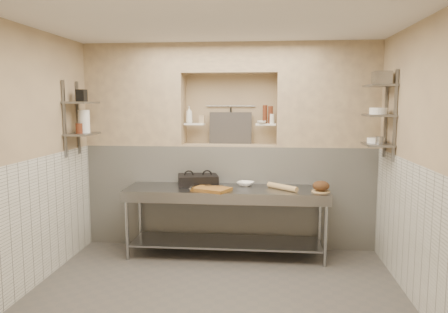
# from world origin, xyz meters

# --- Properties ---
(floor) EXTENTS (4.00, 3.90, 0.10)m
(floor) POSITION_xyz_m (0.00, 0.00, -0.05)
(floor) COLOR #504B47
(floor) RESTS_ON ground
(ceiling) EXTENTS (4.00, 3.90, 0.10)m
(ceiling) POSITION_xyz_m (0.00, 0.00, 2.85)
(ceiling) COLOR silver
(ceiling) RESTS_ON ground
(wall_left) EXTENTS (0.10, 3.90, 2.80)m
(wall_left) POSITION_xyz_m (-2.05, 0.00, 1.40)
(wall_left) COLOR tan
(wall_left) RESTS_ON ground
(wall_right) EXTENTS (0.10, 3.90, 2.80)m
(wall_right) POSITION_xyz_m (2.05, 0.00, 1.40)
(wall_right) COLOR tan
(wall_right) RESTS_ON ground
(wall_back) EXTENTS (4.00, 0.10, 2.80)m
(wall_back) POSITION_xyz_m (0.00, 2.00, 1.40)
(wall_back) COLOR tan
(wall_back) RESTS_ON ground
(wall_front) EXTENTS (4.00, 0.10, 2.80)m
(wall_front) POSITION_xyz_m (0.00, -2.00, 1.40)
(wall_front) COLOR tan
(wall_front) RESTS_ON ground
(backwall_lower) EXTENTS (4.00, 0.40, 1.40)m
(backwall_lower) POSITION_xyz_m (0.00, 1.75, 0.70)
(backwall_lower) COLOR silver
(backwall_lower) RESTS_ON floor
(alcove_sill) EXTENTS (1.30, 0.40, 0.02)m
(alcove_sill) POSITION_xyz_m (0.00, 1.75, 1.41)
(alcove_sill) COLOR tan
(alcove_sill) RESTS_ON backwall_lower
(backwall_pillar_left) EXTENTS (1.35, 0.40, 1.40)m
(backwall_pillar_left) POSITION_xyz_m (-1.33, 1.75, 2.10)
(backwall_pillar_left) COLOR tan
(backwall_pillar_left) RESTS_ON backwall_lower
(backwall_pillar_right) EXTENTS (1.35, 0.40, 1.40)m
(backwall_pillar_right) POSITION_xyz_m (1.33, 1.75, 2.10)
(backwall_pillar_right) COLOR tan
(backwall_pillar_right) RESTS_ON backwall_lower
(backwall_header) EXTENTS (1.30, 0.40, 0.40)m
(backwall_header) POSITION_xyz_m (0.00, 1.75, 2.60)
(backwall_header) COLOR tan
(backwall_header) RESTS_ON backwall_lower
(wainscot_left) EXTENTS (0.02, 3.90, 1.40)m
(wainscot_left) POSITION_xyz_m (-1.99, 0.00, 0.70)
(wainscot_left) COLOR silver
(wainscot_left) RESTS_ON floor
(wainscot_right) EXTENTS (0.02, 3.90, 1.40)m
(wainscot_right) POSITION_xyz_m (1.99, 0.00, 0.70)
(wainscot_right) COLOR silver
(wainscot_right) RESTS_ON floor
(alcove_shelf_left) EXTENTS (0.28, 0.16, 0.02)m
(alcove_shelf_left) POSITION_xyz_m (-0.50, 1.75, 1.70)
(alcove_shelf_left) COLOR white
(alcove_shelf_left) RESTS_ON backwall_lower
(alcove_shelf_right) EXTENTS (0.28, 0.16, 0.02)m
(alcove_shelf_right) POSITION_xyz_m (0.50, 1.75, 1.70)
(alcove_shelf_right) COLOR white
(alcove_shelf_right) RESTS_ON backwall_lower
(utensil_rail) EXTENTS (0.70, 0.02, 0.02)m
(utensil_rail) POSITION_xyz_m (0.00, 1.92, 1.95)
(utensil_rail) COLOR gray
(utensil_rail) RESTS_ON wall_back
(hanging_steel) EXTENTS (0.02, 0.02, 0.30)m
(hanging_steel) POSITION_xyz_m (0.00, 1.90, 1.78)
(hanging_steel) COLOR black
(hanging_steel) RESTS_ON utensil_rail
(splash_panel) EXTENTS (0.60, 0.08, 0.45)m
(splash_panel) POSITION_xyz_m (0.00, 1.85, 1.64)
(splash_panel) COLOR #383330
(splash_panel) RESTS_ON alcove_sill
(shelf_rail_left_a) EXTENTS (0.03, 0.03, 0.95)m
(shelf_rail_left_a) POSITION_xyz_m (-1.98, 1.25, 1.80)
(shelf_rail_left_a) COLOR slate
(shelf_rail_left_a) RESTS_ON wall_left
(shelf_rail_left_b) EXTENTS (0.03, 0.03, 0.95)m
(shelf_rail_left_b) POSITION_xyz_m (-1.98, 0.85, 1.80)
(shelf_rail_left_b) COLOR slate
(shelf_rail_left_b) RESTS_ON wall_left
(wall_shelf_left_lower) EXTENTS (0.30, 0.50, 0.02)m
(wall_shelf_left_lower) POSITION_xyz_m (-1.84, 1.05, 1.60)
(wall_shelf_left_lower) COLOR slate
(wall_shelf_left_lower) RESTS_ON wall_left
(wall_shelf_left_upper) EXTENTS (0.30, 0.50, 0.03)m
(wall_shelf_left_upper) POSITION_xyz_m (-1.84, 1.05, 2.00)
(wall_shelf_left_upper) COLOR slate
(wall_shelf_left_upper) RESTS_ON wall_left
(shelf_rail_right_a) EXTENTS (0.03, 0.03, 1.05)m
(shelf_rail_right_a) POSITION_xyz_m (1.98, 1.25, 1.85)
(shelf_rail_right_a) COLOR slate
(shelf_rail_right_a) RESTS_ON wall_right
(shelf_rail_right_b) EXTENTS (0.03, 0.03, 1.05)m
(shelf_rail_right_b) POSITION_xyz_m (1.98, 0.85, 1.85)
(shelf_rail_right_b) COLOR slate
(shelf_rail_right_b) RESTS_ON wall_right
(wall_shelf_right_lower) EXTENTS (0.30, 0.50, 0.02)m
(wall_shelf_right_lower) POSITION_xyz_m (1.84, 1.05, 1.50)
(wall_shelf_right_lower) COLOR slate
(wall_shelf_right_lower) RESTS_ON wall_right
(wall_shelf_right_mid) EXTENTS (0.30, 0.50, 0.02)m
(wall_shelf_right_mid) POSITION_xyz_m (1.84, 1.05, 1.85)
(wall_shelf_right_mid) COLOR slate
(wall_shelf_right_mid) RESTS_ON wall_right
(wall_shelf_right_upper) EXTENTS (0.30, 0.50, 0.03)m
(wall_shelf_right_upper) POSITION_xyz_m (1.84, 1.05, 2.20)
(wall_shelf_right_upper) COLOR slate
(wall_shelf_right_upper) RESTS_ON wall_right
(prep_table) EXTENTS (2.60, 0.70, 0.90)m
(prep_table) POSITION_xyz_m (0.00, 1.18, 0.64)
(prep_table) COLOR gray
(prep_table) RESTS_ON floor
(panini_press) EXTENTS (0.59, 0.48, 0.14)m
(panini_press) POSITION_xyz_m (-0.39, 1.35, 0.97)
(panini_press) COLOR black
(panini_press) RESTS_ON prep_table
(cutting_board) EXTENTS (0.53, 0.46, 0.04)m
(cutting_board) POSITION_xyz_m (-0.17, 1.02, 0.92)
(cutting_board) COLOR brown
(cutting_board) RESTS_ON prep_table
(knife_blade) EXTENTS (0.24, 0.05, 0.01)m
(knife_blade) POSITION_xyz_m (-0.15, 1.13, 0.95)
(knife_blade) COLOR gray
(knife_blade) RESTS_ON cutting_board
(tongs) EXTENTS (0.03, 0.28, 0.03)m
(tongs) POSITION_xyz_m (-0.41, 0.97, 0.96)
(tongs) COLOR gray
(tongs) RESTS_ON cutting_board
(mixing_bowl) EXTENTS (0.28, 0.28, 0.05)m
(mixing_bowl) POSITION_xyz_m (0.24, 1.39, 0.93)
(mixing_bowl) COLOR white
(mixing_bowl) RESTS_ON prep_table
(rolling_pin) EXTENTS (0.39, 0.37, 0.07)m
(rolling_pin) POSITION_xyz_m (0.72, 1.16, 0.94)
(rolling_pin) COLOR tan
(rolling_pin) RESTS_ON prep_table
(bread_board) EXTENTS (0.23, 0.23, 0.01)m
(bread_board) POSITION_xyz_m (1.19, 1.08, 0.91)
(bread_board) COLOR tan
(bread_board) RESTS_ON prep_table
(bread_loaf) EXTENTS (0.21, 0.21, 0.13)m
(bread_loaf) POSITION_xyz_m (1.19, 1.08, 0.98)
(bread_loaf) COLOR #4C2D19
(bread_loaf) RESTS_ON bread_board
(bottle_soap) EXTENTS (0.10, 0.10, 0.24)m
(bottle_soap) POSITION_xyz_m (-0.57, 1.72, 1.83)
(bottle_soap) COLOR white
(bottle_soap) RESTS_ON alcove_shelf_left
(jar_alcove) EXTENTS (0.07, 0.07, 0.11)m
(jar_alcove) POSITION_xyz_m (-0.40, 1.77, 1.77)
(jar_alcove) COLOR tan
(jar_alcove) RESTS_ON alcove_shelf_left
(bowl_alcove) EXTENTS (0.14, 0.14, 0.04)m
(bowl_alcove) POSITION_xyz_m (0.44, 1.69, 1.73)
(bowl_alcove) COLOR white
(bowl_alcove) RESTS_ON alcove_shelf_right
(condiment_a) EXTENTS (0.07, 0.07, 0.24)m
(condiment_a) POSITION_xyz_m (0.56, 1.73, 1.83)
(condiment_a) COLOR #532415
(condiment_a) RESTS_ON alcove_shelf_right
(condiment_b) EXTENTS (0.06, 0.06, 0.25)m
(condiment_b) POSITION_xyz_m (0.49, 1.77, 1.84)
(condiment_b) COLOR #532415
(condiment_b) RESTS_ON alcove_shelf_right
(condiment_c) EXTENTS (0.08, 0.08, 0.13)m
(condiment_c) POSITION_xyz_m (0.58, 1.73, 1.78)
(condiment_c) COLOR white
(condiment_c) RESTS_ON alcove_shelf_right
(jug_left) EXTENTS (0.15, 0.15, 0.29)m
(jug_left) POSITION_xyz_m (-1.84, 1.12, 1.76)
(jug_left) COLOR white
(jug_left) RESTS_ON wall_shelf_left_lower
(jar_left) EXTENTS (0.09, 0.09, 0.13)m
(jar_left) POSITION_xyz_m (-1.84, 0.96, 1.68)
(jar_left) COLOR #532415
(jar_left) RESTS_ON wall_shelf_left_lower
(box_left_upper) EXTENTS (0.11, 0.11, 0.15)m
(box_left_upper) POSITION_xyz_m (-1.84, 1.08, 2.09)
(box_left_upper) COLOR black
(box_left_upper) RESTS_ON wall_shelf_left_upper
(bowl_right) EXTENTS (0.21, 0.21, 0.06)m
(bowl_right) POSITION_xyz_m (1.84, 1.13, 1.54)
(bowl_right) COLOR white
(bowl_right) RESTS_ON wall_shelf_right_lower
(canister_right) EXTENTS (0.09, 0.09, 0.09)m
(canister_right) POSITION_xyz_m (1.84, 0.95, 1.56)
(canister_right) COLOR gray
(canister_right) RESTS_ON wall_shelf_right_lower
(bowl_right_mid) EXTENTS (0.21, 0.21, 0.08)m
(bowl_right_mid) POSITION_xyz_m (1.84, 1.07, 1.90)
(bowl_right_mid) COLOR white
(bowl_right_mid) RESTS_ON wall_shelf_right_mid
(basket_right) EXTENTS (0.20, 0.24, 0.15)m
(basket_right) POSITION_xyz_m (1.84, 0.98, 2.29)
(basket_right) COLOR gray
(basket_right) RESTS_ON wall_shelf_right_upper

